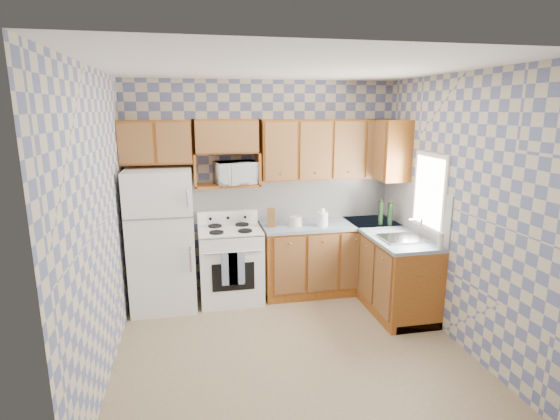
% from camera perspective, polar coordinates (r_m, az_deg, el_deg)
% --- Properties ---
extents(floor, '(3.40, 3.40, 0.00)m').
position_cam_1_polar(floor, '(4.63, 1.33, -17.43)').
color(floor, '#806E4F').
rests_on(floor, ground).
extents(back_wall, '(3.40, 0.02, 2.70)m').
position_cam_1_polar(back_wall, '(5.65, -2.24, 2.88)').
color(back_wall, slate).
rests_on(back_wall, ground).
extents(right_wall, '(0.02, 3.20, 2.70)m').
position_cam_1_polar(right_wall, '(4.78, 21.69, 0.08)').
color(right_wall, slate).
rests_on(right_wall, ground).
extents(backsplash_back, '(2.60, 0.02, 0.56)m').
position_cam_1_polar(backsplash_back, '(5.74, 1.73, 1.53)').
color(backsplash_back, white).
rests_on(backsplash_back, back_wall).
extents(backsplash_right, '(0.02, 1.60, 0.56)m').
position_cam_1_polar(backsplash_right, '(5.48, 16.95, 0.39)').
color(backsplash_right, white).
rests_on(backsplash_right, right_wall).
extents(refrigerator, '(0.75, 0.70, 1.68)m').
position_cam_1_polar(refrigerator, '(5.36, -15.15, -3.73)').
color(refrigerator, white).
rests_on(refrigerator, floor).
extents(stove_body, '(0.76, 0.65, 0.90)m').
position_cam_1_polar(stove_body, '(5.51, -6.46, -7.15)').
color(stove_body, white).
rests_on(stove_body, floor).
extents(cooktop, '(0.76, 0.65, 0.02)m').
position_cam_1_polar(cooktop, '(5.37, -6.58, -2.60)').
color(cooktop, silver).
rests_on(cooktop, stove_body).
extents(backguard, '(0.76, 0.08, 0.17)m').
position_cam_1_polar(backguard, '(5.62, -6.86, -0.92)').
color(backguard, white).
rests_on(backguard, cooktop).
extents(dish_towel_left, '(0.19, 0.02, 0.40)m').
position_cam_1_polar(dish_towel_left, '(5.16, -6.59, -7.64)').
color(dish_towel_left, navy).
rests_on(dish_towel_left, stove_body).
extents(dish_towel_right, '(0.19, 0.02, 0.40)m').
position_cam_1_polar(dish_towel_right, '(5.17, -5.69, -7.59)').
color(dish_towel_right, navy).
rests_on(dish_towel_right, stove_body).
extents(base_cabinets_back, '(1.75, 0.60, 0.88)m').
position_cam_1_polar(base_cabinets_back, '(5.79, 6.47, -6.27)').
color(base_cabinets_back, '#77340E').
rests_on(base_cabinets_back, floor).
extents(base_cabinets_right, '(0.60, 1.60, 0.88)m').
position_cam_1_polar(base_cabinets_right, '(5.56, 13.78, -7.41)').
color(base_cabinets_right, '#77340E').
rests_on(base_cabinets_right, floor).
extents(countertop_back, '(1.77, 0.63, 0.04)m').
position_cam_1_polar(countertop_back, '(5.65, 6.60, -1.88)').
color(countertop_back, slate).
rests_on(countertop_back, base_cabinets_back).
extents(countertop_right, '(0.63, 1.60, 0.04)m').
position_cam_1_polar(countertop_right, '(5.41, 13.99, -2.84)').
color(countertop_right, slate).
rests_on(countertop_right, base_cabinets_right).
extents(upper_cabinets_back, '(1.75, 0.33, 0.74)m').
position_cam_1_polar(upper_cabinets_back, '(5.61, 6.41, 7.90)').
color(upper_cabinets_back, '#77340E').
rests_on(upper_cabinets_back, back_wall).
extents(upper_cabinets_fridge, '(0.82, 0.33, 0.50)m').
position_cam_1_polar(upper_cabinets_fridge, '(5.35, -15.92, 8.52)').
color(upper_cabinets_fridge, '#77340E').
rests_on(upper_cabinets_fridge, back_wall).
extents(upper_cabinets_right, '(0.33, 0.70, 0.74)m').
position_cam_1_polar(upper_cabinets_right, '(5.71, 13.85, 7.68)').
color(upper_cabinets_right, '#77340E').
rests_on(upper_cabinets_right, right_wall).
extents(microwave_shelf, '(0.80, 0.33, 0.03)m').
position_cam_1_polar(microwave_shelf, '(5.41, -6.88, 3.26)').
color(microwave_shelf, '#77340E').
rests_on(microwave_shelf, back_wall).
extents(microwave, '(0.56, 0.43, 0.28)m').
position_cam_1_polar(microwave, '(5.37, -5.76, 4.86)').
color(microwave, white).
rests_on(microwave, microwave_shelf).
extents(sink, '(0.48, 0.40, 0.03)m').
position_cam_1_polar(sink, '(5.11, 15.73, -3.61)').
color(sink, '#B7B7BC').
rests_on(sink, countertop_right).
extents(window, '(0.02, 0.66, 0.86)m').
position_cam_1_polar(window, '(5.13, 18.93, 2.27)').
color(window, silver).
rests_on(window, right_wall).
extents(bottle_0, '(0.07, 0.07, 0.30)m').
position_cam_1_polar(bottle_0, '(5.65, 12.99, -0.36)').
color(bottle_0, black).
rests_on(bottle_0, countertop_back).
extents(bottle_1, '(0.07, 0.07, 0.28)m').
position_cam_1_polar(bottle_1, '(5.64, 14.16, -0.55)').
color(bottle_1, black).
rests_on(bottle_1, countertop_back).
extents(bottle_2, '(0.07, 0.07, 0.26)m').
position_cam_1_polar(bottle_2, '(5.75, 14.18, -0.39)').
color(bottle_2, '#63370D').
rests_on(bottle_2, countertop_back).
extents(knife_block, '(0.13, 0.13, 0.23)m').
position_cam_1_polar(knife_block, '(5.41, -1.12, -0.99)').
color(knife_block, brown).
rests_on(knife_block, countertop_back).
extents(electric_kettle, '(0.14, 0.14, 0.18)m').
position_cam_1_polar(electric_kettle, '(5.45, 5.55, -1.21)').
color(electric_kettle, white).
rests_on(electric_kettle, countertop_back).
extents(food_containers, '(0.17, 0.17, 0.11)m').
position_cam_1_polar(food_containers, '(5.46, 2.02, -1.48)').
color(food_containers, beige).
rests_on(food_containers, countertop_back).
extents(soap_bottle, '(0.06, 0.06, 0.17)m').
position_cam_1_polar(soap_bottle, '(4.86, 20.24, -3.80)').
color(soap_bottle, beige).
rests_on(soap_bottle, countertop_right).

